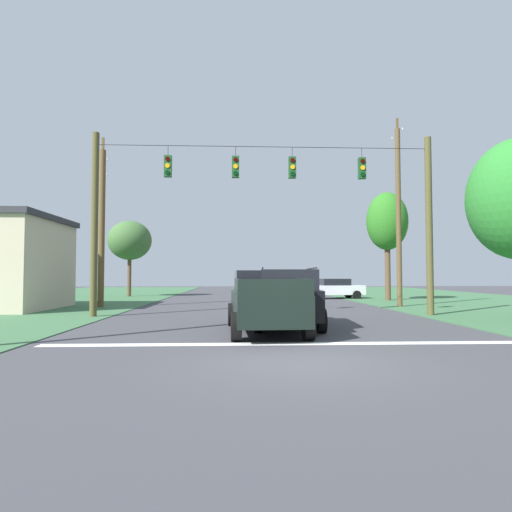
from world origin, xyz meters
name	(u,v)px	position (x,y,z in m)	size (l,w,h in m)	color
ground_plane	(297,361)	(0.00, 0.00, 0.00)	(120.00, 120.00, 0.00)	#3D3D42
stop_bar_stripe	(285,344)	(0.00, 2.28, 0.00)	(12.69, 0.45, 0.01)	white
lane_dash_0	(268,320)	(0.00, 8.28, 0.00)	(0.15, 2.50, 0.01)	white
lane_dash_1	(259,306)	(0.00, 15.93, 0.00)	(0.15, 2.50, 0.01)	white
lane_dash_2	(254,300)	(0.00, 22.70, 0.00)	(0.15, 2.50, 0.01)	white
lane_dash_3	(252,296)	(0.00, 27.79, 0.00)	(0.15, 2.50, 0.01)	white
overhead_signal_span	(265,214)	(-0.05, 9.85, 4.48)	(15.07, 0.31, 8.02)	brown
pickup_truck	(265,301)	(-0.36, 4.75, 0.97)	(2.46, 5.48, 1.95)	black
suv_black	(287,296)	(0.48, 5.97, 1.06)	(2.41, 4.89, 2.05)	black
distant_car_crossing_white	(335,288)	(6.16, 23.69, 0.79)	(4.44, 2.32, 1.52)	silver
utility_pole_mid_right	(399,214)	(7.94, 15.10, 5.27)	(0.29, 1.70, 10.83)	brown
utility_pole_near_left	(102,224)	(-8.79, 15.23, 4.62)	(0.34, 1.86, 9.51)	brown
tree_roadside_far_right	(387,222)	(9.32, 20.92, 5.54)	(2.87, 2.87, 7.65)	brown
tree_roadside_left	(130,241)	(-10.23, 27.39, 4.67)	(3.58, 3.58, 6.33)	brown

